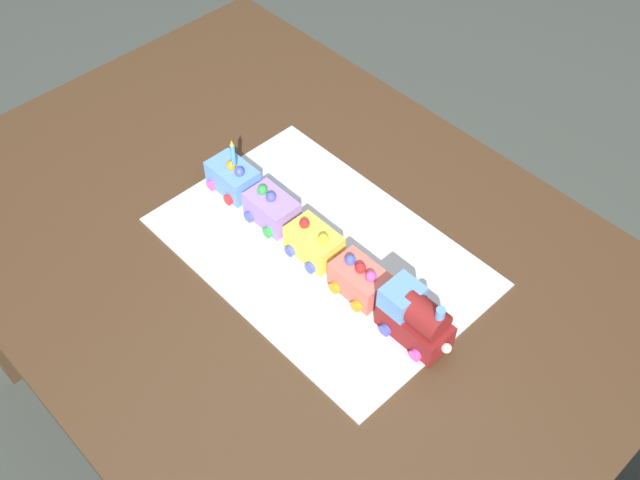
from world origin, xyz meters
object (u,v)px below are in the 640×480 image
Objects in this scene: cake_car_caboose_coral at (360,279)px; cake_car_gondola_sky_blue at (233,177)px; cake_car_hopper_lavender at (272,209)px; birthday_candle at (233,153)px; dining_table at (280,275)px; cake_locomotive at (415,317)px; cake_car_flatbed_lemon at (314,243)px.

cake_car_gondola_sky_blue is at bearing 0.00° from cake_car_caboose_coral.
birthday_candle reaches higher than cake_car_hopper_lavender.
birthday_candle is (-0.01, 0.00, 0.07)m from cake_car_gondola_sky_blue.
birthday_candle is at bearing 0.00° from cake_car_caboose_coral.
cake_car_caboose_coral is 1.64× the size of birthday_candle.
dining_table is 0.36m from cake_locomotive.
cake_car_caboose_coral and cake_car_gondola_sky_blue have the same top height.
cake_car_flatbed_lemon is 1.00× the size of cake_car_hopper_lavender.
cake_car_caboose_coral is at bearing -180.00° from birthday_candle.
birthday_candle is at bearing 180.00° from cake_car_gondola_sky_blue.
cake_car_flatbed_lemon is 0.24m from birthday_candle.
cake_car_flatbed_lemon is (0.25, -0.00, -0.02)m from cake_locomotive.
cake_locomotive is 1.40× the size of cake_car_flatbed_lemon.
cake_locomotive is at bearing 180.00° from birthday_candle.
cake_car_flatbed_lemon is at bearing -180.00° from birthday_candle.
cake_car_gondola_sky_blue is (0.16, -0.03, 0.14)m from dining_table.
dining_table is 0.15m from cake_car_hopper_lavender.
cake_locomotive is 0.37m from cake_car_hopper_lavender.
cake_locomotive reaches higher than dining_table.
cake_car_gondola_sky_blue reaches higher than dining_table.
cake_car_gondola_sky_blue is at bearing -0.00° from cake_locomotive.
cake_car_flatbed_lemon is at bearing 180.00° from cake_car_gondola_sky_blue.
cake_car_hopper_lavender is (0.05, -0.03, 0.14)m from dining_table.
cake_car_caboose_coral is at bearing -180.00° from cake_car_hopper_lavender.
cake_car_caboose_coral is at bearing -180.00° from cake_car_flatbed_lemon.
birthday_candle is (0.11, 0.00, 0.07)m from cake_car_hopper_lavender.
cake_car_gondola_sky_blue is at bearing -9.72° from dining_table.
dining_table is at bearing 21.07° from cake_car_flatbed_lemon.
birthday_candle reaches higher than cake_locomotive.
cake_car_flatbed_lemon is (-0.07, -0.03, 0.14)m from dining_table.
cake_locomotive is 0.13m from cake_car_caboose_coral.
cake_car_gondola_sky_blue is at bearing 0.00° from cake_car_flatbed_lemon.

